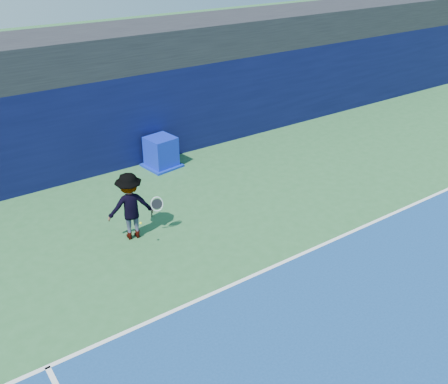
% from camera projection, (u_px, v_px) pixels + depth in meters
% --- Properties ---
extents(ground, '(80.00, 80.00, 0.00)m').
position_uv_depth(ground, '(364.00, 351.00, 9.35)').
color(ground, '#2C6234').
rests_on(ground, ground).
extents(baseline, '(24.00, 0.10, 0.01)m').
position_uv_depth(baseline, '(263.00, 271.00, 11.53)').
color(baseline, white).
rests_on(baseline, ground).
extents(stadium_band, '(36.00, 3.00, 1.20)m').
position_uv_depth(stadium_band, '(101.00, 49.00, 16.03)').
color(stadium_band, black).
rests_on(stadium_band, back_wall_assembly).
extents(back_wall_assembly, '(36.00, 1.03, 3.00)m').
position_uv_depth(back_wall_assembly, '(121.00, 120.00, 16.28)').
color(back_wall_assembly, '#090C34').
rests_on(back_wall_assembly, ground).
extents(equipment_cart, '(1.21, 1.21, 1.03)m').
position_uv_depth(equipment_cart, '(161.00, 153.00, 16.45)').
color(equipment_cart, '#0C1EB3').
rests_on(equipment_cart, ground).
extents(tennis_player, '(1.39, 0.90, 1.78)m').
position_uv_depth(tennis_player, '(130.00, 206.00, 12.44)').
color(tennis_player, white).
rests_on(tennis_player, ground).
extents(tennis_ball, '(0.06, 0.06, 0.06)m').
position_uv_depth(tennis_ball, '(141.00, 223.00, 11.95)').
color(tennis_ball, yellow).
rests_on(tennis_ball, ground).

